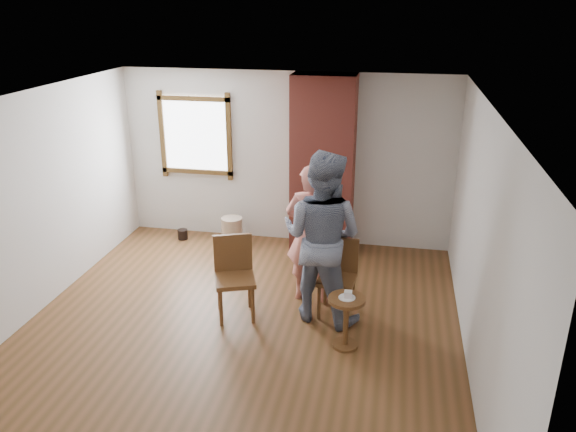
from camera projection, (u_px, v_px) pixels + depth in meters
The scene contains 12 objects.
ground at pixel (238, 332), 6.41m from camera, with size 5.50×5.50×0.00m, color brown.
room_shell at pixel (243, 165), 6.32m from camera, with size 5.04×5.52×2.62m.
brick_chimney at pixel (323, 166), 8.11m from camera, with size 0.90×0.50×2.60m, color #AB483C.
stoneware_crock at pixel (232, 231), 8.67m from camera, with size 0.33×0.33×0.42m, color tan.
dark_pot at pixel (183, 234), 8.86m from camera, with size 0.16×0.16×0.16m, color black.
dining_chair_left at pixel (234, 272), 6.61m from camera, with size 0.59×0.59×0.98m.
dining_chair_right at pixel (338, 273), 6.67m from camera, with size 0.46×0.46×0.92m.
side_table at pixel (346, 314), 6.00m from camera, with size 0.40×0.40×0.60m.
cake_plate at pixel (347, 298), 5.93m from camera, with size 0.18×0.18×0.01m, color white.
cake_slice at pixel (348, 295), 5.92m from camera, with size 0.08×0.07×0.06m, color white.
man at pixel (322, 237), 6.39m from camera, with size 0.99×0.77×2.04m, color #121A33.
person_pink at pixel (312, 234), 6.82m from camera, with size 0.64×0.42×1.77m, color #CA7365.
Camera 1 is at (1.63, -5.28, 3.55)m, focal length 35.00 mm.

